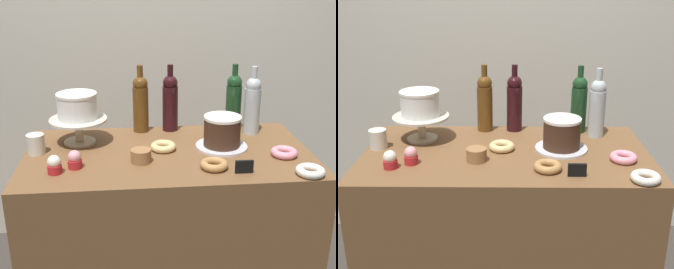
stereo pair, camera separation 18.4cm
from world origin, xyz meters
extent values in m
cube|color=beige|center=(0.00, 0.91, 1.30)|extent=(6.00, 0.05, 2.60)
cube|color=brown|center=(0.00, 0.00, 0.46)|extent=(1.23, 0.67, 0.92)
cylinder|color=beige|center=(-0.39, 0.14, 0.93)|extent=(0.14, 0.14, 0.01)
cylinder|color=beige|center=(-0.39, 0.14, 0.98)|extent=(0.04, 0.04, 0.10)
cylinder|color=beige|center=(-0.39, 0.14, 1.04)|extent=(0.26, 0.26, 0.01)
cylinder|color=white|center=(-0.39, 0.14, 1.09)|extent=(0.17, 0.17, 0.10)
cylinder|color=white|center=(-0.39, 0.14, 1.15)|extent=(0.18, 0.18, 0.01)
cylinder|color=silver|center=(0.24, 0.03, 0.93)|extent=(0.23, 0.23, 0.01)
cylinder|color=#3D2619|center=(0.24, 0.03, 0.99)|extent=(0.16, 0.16, 0.12)
cylinder|color=white|center=(0.24, 0.03, 1.06)|extent=(0.16, 0.16, 0.01)
cylinder|color=black|center=(0.04, 0.28, 1.03)|extent=(0.08, 0.08, 0.22)
sphere|color=black|center=(0.04, 0.28, 1.16)|extent=(0.07, 0.07, 0.07)
cylinder|color=black|center=(0.04, 0.28, 1.21)|extent=(0.03, 0.03, 0.08)
cylinder|color=#B2BCC1|center=(0.42, 0.20, 1.03)|extent=(0.08, 0.08, 0.22)
sphere|color=#B2BCC1|center=(0.42, 0.20, 1.16)|extent=(0.07, 0.07, 0.07)
cylinder|color=#B2BCC1|center=(0.42, 0.20, 1.21)|extent=(0.03, 0.03, 0.08)
cylinder|color=#193D1E|center=(0.35, 0.27, 1.03)|extent=(0.08, 0.08, 0.22)
sphere|color=#193D1E|center=(0.35, 0.27, 1.16)|extent=(0.07, 0.07, 0.07)
cylinder|color=#193D1E|center=(0.35, 0.27, 1.21)|extent=(0.03, 0.03, 0.08)
cylinder|color=#5B3814|center=(-0.11, 0.28, 1.03)|extent=(0.08, 0.08, 0.22)
sphere|color=#5B3814|center=(-0.11, 0.28, 1.16)|extent=(0.07, 0.07, 0.07)
cylinder|color=#5B3814|center=(-0.11, 0.28, 1.21)|extent=(0.03, 0.03, 0.08)
cylinder|color=red|center=(-0.38, -0.13, 0.94)|extent=(0.06, 0.06, 0.03)
sphere|color=pink|center=(-0.38, -0.13, 0.97)|extent=(0.05, 0.05, 0.05)
cylinder|color=red|center=(-0.46, -0.17, 0.94)|extent=(0.06, 0.06, 0.03)
sphere|color=white|center=(-0.46, -0.17, 0.97)|extent=(0.05, 0.05, 0.05)
torus|color=pink|center=(0.48, -0.09, 0.94)|extent=(0.11, 0.11, 0.03)
torus|color=#B27F47|center=(0.17, -0.19, 0.94)|extent=(0.11, 0.11, 0.03)
torus|color=silver|center=(0.52, -0.28, 0.94)|extent=(0.11, 0.11, 0.03)
torus|color=#E0C17F|center=(-0.02, 0.02, 0.94)|extent=(0.11, 0.11, 0.03)
cylinder|color=olive|center=(-0.12, -0.10, 0.93)|extent=(0.08, 0.08, 0.01)
cylinder|color=olive|center=(-0.12, -0.10, 0.94)|extent=(0.08, 0.08, 0.01)
cylinder|color=olive|center=(-0.12, -0.10, 0.95)|extent=(0.08, 0.08, 0.01)
cylinder|color=olive|center=(-0.12, -0.10, 0.96)|extent=(0.08, 0.08, 0.01)
cylinder|color=olive|center=(-0.12, -0.10, 0.97)|extent=(0.08, 0.08, 0.01)
cube|color=black|center=(0.27, -0.24, 0.95)|extent=(0.07, 0.01, 0.05)
cylinder|color=silver|center=(-0.56, 0.04, 0.96)|extent=(0.08, 0.08, 0.09)
camera|label=1|loc=(-0.16, -1.72, 1.64)|focal=46.04mm
camera|label=2|loc=(0.02, -1.72, 1.64)|focal=46.04mm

